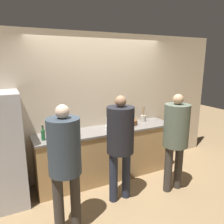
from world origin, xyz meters
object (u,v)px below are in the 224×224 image
object	(u,v)px
bottle_clear	(108,122)
cup_white	(108,128)
refrigerator	(0,151)
person_center	(120,138)
utensil_crock	(143,118)
bottle_green	(43,134)
fruit_bowl	(128,122)
person_right	(176,133)
person_left	(65,156)

from	to	relation	value
bottle_clear	cup_white	xyz separation A→B (m)	(-0.09, -0.19, -0.05)
refrigerator	cup_white	distance (m)	1.71
person_center	utensil_crock	distance (m)	1.29
bottle_green	cup_white	distance (m)	1.10
refrigerator	fruit_bowl	world-z (taller)	refrigerator
person_right	bottle_clear	size ratio (longest dim) A/B	6.73
bottle_clear	person_center	bearing A→B (deg)	-102.78
person_left	person_center	size ratio (longest dim) A/B	1.00
person_right	bottle_green	xyz separation A→B (m)	(-1.92, 0.79, 0.03)
person_right	fruit_bowl	size ratio (longest dim) A/B	4.72
bottle_clear	bottle_green	world-z (taller)	bottle_clear
fruit_bowl	cup_white	bearing A→B (deg)	-163.67
cup_white	bottle_clear	bearing A→B (deg)	65.73
person_right	person_left	bearing A→B (deg)	-177.31
fruit_bowl	person_center	bearing A→B (deg)	-127.58
fruit_bowl	cup_white	world-z (taller)	fruit_bowl
fruit_bowl	bottle_green	size ratio (longest dim) A/B	1.47
refrigerator	person_left	xyz separation A→B (m)	(0.71, -0.92, 0.15)
cup_white	refrigerator	bearing A→B (deg)	178.85
person_center	bottle_green	xyz separation A→B (m)	(-1.00, 0.63, 0.01)
person_center	fruit_bowl	size ratio (longest dim) A/B	4.77
person_left	bottle_clear	bearing A→B (deg)	44.82
person_center	person_right	world-z (taller)	person_center
person_center	utensil_crock	size ratio (longest dim) A/B	5.44
person_right	utensil_crock	distance (m)	1.00
fruit_bowl	utensil_crock	xyz separation A→B (m)	(0.38, 0.06, 0.02)
refrigerator	person_center	xyz separation A→B (m)	(1.61, -0.67, 0.16)
refrigerator	cup_white	xyz separation A→B (m)	(1.71, -0.03, 0.12)
person_center	cup_white	world-z (taller)	person_center
refrigerator	person_center	bearing A→B (deg)	-22.61
person_center	cup_white	bearing A→B (deg)	80.93
refrigerator	bottle_green	size ratio (longest dim) A/B	7.26
person_right	bottle_green	size ratio (longest dim) A/B	6.92
bottle_green	utensil_crock	bearing A→B (deg)	6.14
person_right	cup_white	distance (m)	1.14
person_right	bottle_green	distance (m)	2.07
person_left	cup_white	bearing A→B (deg)	41.61
utensil_crock	person_left	bearing A→B (deg)	-149.87
refrigerator	fruit_bowl	xyz separation A→B (m)	(2.21, 0.11, 0.13)
person_center	bottle_green	world-z (taller)	person_center
person_center	fruit_bowl	bearing A→B (deg)	52.42
person_center	bottle_clear	size ratio (longest dim) A/B	6.80
cup_white	person_left	bearing A→B (deg)	-138.39
refrigerator	person_right	world-z (taller)	refrigerator
person_left	utensil_crock	xyz separation A→B (m)	(1.87, 1.09, -0.00)
bottle_green	bottle_clear	bearing A→B (deg)	9.54
person_left	person_right	size ratio (longest dim) A/B	1.01
person_left	bottle_clear	xyz separation A→B (m)	(1.08, 1.07, 0.02)
person_left	bottle_clear	world-z (taller)	person_left
person_right	utensil_crock	xyz separation A→B (m)	(0.06, 1.00, 0.00)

